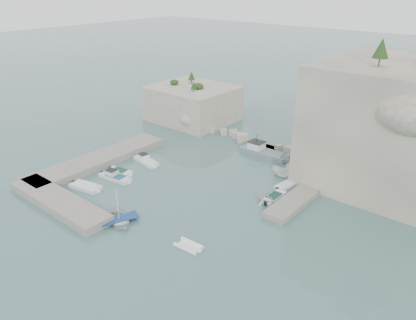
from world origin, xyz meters
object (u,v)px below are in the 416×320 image
Objects in this scene: motorboat_b at (146,163)px; tender_east_a at (265,202)px; inflatable_dinghy at (189,247)px; rowboat at (119,222)px; tender_east_b at (274,199)px; tender_east_d at (285,178)px; motorboat_c at (120,173)px; motorboat_e at (86,188)px; tender_east_c at (287,187)px; motorboat_d at (116,179)px; work_boat at (264,156)px.

tender_east_a reaches higher than motorboat_b.
rowboat is at bearing -173.86° from inflatable_dinghy.
tender_east_b reaches higher than inflatable_dinghy.
tender_east_d is at bearing 18.72° from tender_east_b.
motorboat_c is 6.19m from motorboat_e.
tender_east_c is at bearing 83.05° from inflatable_dinghy.
rowboat is (10.46, -13.90, 0.00)m from motorboat_b.
tender_east_b is at bearing -7.15° from tender_east_a.
motorboat_d is 4.62m from motorboat_e.
tender_east_d is at bearing 23.03° from tender_east_a.
rowboat is at bearing -49.10° from motorboat_c.
motorboat_b is 1.08× the size of rowboat.
motorboat_b is at bearing 105.62° from tender_east_a.
motorboat_e and tender_east_c have the same top height.
rowboat is at bearing 159.07° from tender_east_d.
motorboat_e is at bearing 132.48° from tender_east_a.
inflatable_dinghy is 0.76× the size of tender_east_d.
work_boat is at bearing 38.26° from tender_east_b.
tender_east_a is at bearing 14.19° from motorboat_b.
tender_east_c is (0.03, 5.77, 0.00)m from tender_east_a.
tender_east_b is at bearing 17.87° from motorboat_b.
motorboat_c is at bearing 128.26° from tender_east_c.
motorboat_c is 0.93× the size of tender_east_c.
motorboat_e is (-0.01, -11.40, 0.00)m from motorboat_b.
work_boat reaches higher than tender_east_b.
tender_east_a reaches higher than motorboat_d.
motorboat_d reaches higher than tender_east_c.
motorboat_b is 22.08m from tender_east_d.
tender_east_a is 1.55m from tender_east_b.
inflatable_dinghy is at bearing -22.87° from motorboat_d.
rowboat reaches higher than motorboat_e.
motorboat_d is 25.11m from tender_east_d.
tender_east_d is (9.45, 23.43, 0.00)m from rowboat.
tender_east_b is at bearing 21.23° from motorboat_e.
motorboat_b is 1.23× the size of tender_east_b.
rowboat is 1.16× the size of tender_east_d.
motorboat_e is (0.16, -6.19, 0.00)m from motorboat_c.
tender_east_a is (21.55, 1.57, 0.00)m from motorboat_b.
tender_east_a is at bearing -172.00° from tender_east_c.
rowboat is at bearing 146.24° from tender_east_b.
work_boat reaches higher than tender_east_d.
motorboat_e is 1.12× the size of tender_east_b.
rowboat is (10.47, -2.50, 0.00)m from motorboat_e.
motorboat_d is 1.72× the size of inflatable_dinghy.
tender_east_d is (19.93, 20.93, 0.00)m from motorboat_e.
motorboat_d is 20.20m from inflatable_dinghy.
inflatable_dinghy is 0.71× the size of tender_east_c.
motorboat_d is 1.32× the size of tender_east_d.
rowboat is 19.03m from tender_east_a.
rowboat reaches higher than inflatable_dinghy.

